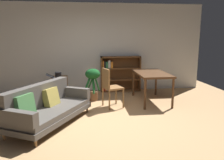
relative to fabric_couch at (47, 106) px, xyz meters
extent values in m
plane|color=tan|center=(1.08, 0.05, -0.36)|extent=(8.16, 8.16, 0.00)
cube|color=silver|center=(1.08, 2.75, 0.99)|extent=(6.80, 0.10, 2.70)
cylinder|color=olive|center=(0.79, 0.58, -0.29)|extent=(0.04, 0.04, 0.13)
cylinder|color=olive|center=(-0.03, -0.96, -0.29)|extent=(0.04, 0.04, 0.13)
cylinder|color=olive|center=(0.21, 0.89, -0.29)|extent=(0.04, 0.04, 0.13)
cylinder|color=olive|center=(-0.61, -0.65, -0.29)|extent=(0.04, 0.04, 0.13)
cube|color=#56514C|center=(0.09, -0.04, -0.18)|extent=(1.57, 2.04, 0.10)
cube|color=#56514C|center=(0.09, -0.04, -0.08)|extent=(1.51, 1.96, 0.10)
cube|color=#56514C|center=(-0.17, 0.10, 0.20)|extent=(1.02, 1.70, 0.45)
cube|color=#56514C|center=(0.50, 0.74, 0.08)|extent=(0.72, 0.47, 0.23)
cube|color=#56514C|center=(-0.33, -0.82, 0.08)|extent=(0.72, 0.47, 0.23)
cube|color=#4C894C|center=(-0.29, -0.43, 0.15)|extent=(0.33, 0.43, 0.41)
cube|color=tan|center=(0.06, 0.20, 0.13)|extent=(0.36, 0.42, 0.38)
cube|color=brown|center=(0.04, 2.21, -0.06)|extent=(0.41, 0.04, 0.59)
cube|color=brown|center=(0.04, 1.17, -0.06)|extent=(0.41, 0.04, 0.59)
cube|color=brown|center=(0.04, 1.69, -0.07)|extent=(0.41, 1.04, 0.04)
cube|color=brown|center=(0.04, 1.69, 0.22)|extent=(0.41, 1.08, 0.04)
cube|color=brown|center=(0.04, 1.69, -0.34)|extent=(0.41, 1.04, 0.04)
cube|color=#333338|center=(0.02, 1.85, 0.25)|extent=(0.25, 0.30, 0.02)
cube|color=black|center=(-0.19, 1.83, 0.30)|extent=(0.22, 0.29, 0.10)
cylinder|color=black|center=(0.08, 1.43, 0.35)|extent=(0.16, 0.16, 0.22)
cylinder|color=slate|center=(0.08, 1.43, 0.39)|extent=(0.09, 0.09, 0.01)
cylinder|color=brown|center=(0.96, 1.58, -0.23)|extent=(0.27, 0.27, 0.25)
cylinder|color=#195623|center=(1.04, 1.60, 0.18)|extent=(0.22, 0.08, 0.60)
cylinder|color=#195623|center=(0.99, 1.69, 0.10)|extent=(0.10, 0.25, 0.44)
cylinder|color=#195623|center=(0.88, 1.62, 0.07)|extent=(0.19, 0.12, 0.38)
cylinder|color=#195623|center=(0.83, 1.48, 0.17)|extent=(0.30, 0.26, 0.59)
cylinder|color=#195623|center=(0.96, 1.44, 0.12)|extent=(0.06, 0.31, 0.48)
ellipsoid|color=#195623|center=(0.96, 1.58, 0.37)|extent=(0.40, 0.40, 0.28)
cylinder|color=#56351E|center=(2.14, 1.94, 0.01)|extent=(0.06, 0.06, 0.73)
cylinder|color=#56351E|center=(2.14, 0.64, 0.01)|extent=(0.06, 0.06, 0.73)
cylinder|color=#56351E|center=(2.82, 1.94, 0.01)|extent=(0.06, 0.06, 0.73)
cylinder|color=#56351E|center=(2.82, 0.64, 0.01)|extent=(0.06, 0.06, 0.73)
cube|color=#56351E|center=(2.48, 1.29, 0.39)|extent=(0.78, 1.40, 0.05)
cylinder|color=olive|center=(1.53, 1.18, -0.13)|extent=(0.04, 0.04, 0.46)
cylinder|color=olive|center=(1.65, 0.81, -0.13)|extent=(0.04, 0.04, 0.46)
cylinder|color=olive|center=(1.18, 1.06, -0.13)|extent=(0.04, 0.04, 0.46)
cylinder|color=olive|center=(1.31, 0.69, -0.13)|extent=(0.04, 0.04, 0.46)
cube|color=olive|center=(1.42, 0.93, 0.12)|extent=(0.52, 0.53, 0.04)
cube|color=olive|center=(1.24, 0.87, 0.37)|extent=(0.16, 0.38, 0.45)
cube|color=brown|center=(1.26, 2.55, 0.19)|extent=(0.04, 0.29, 1.10)
cube|color=brown|center=(2.46, 2.55, 0.19)|extent=(0.04, 0.29, 1.10)
cube|color=brown|center=(1.86, 2.55, 0.73)|extent=(1.24, 0.29, 0.04)
cube|color=brown|center=(1.86, 2.55, -0.34)|extent=(1.24, 0.29, 0.04)
cube|color=brown|center=(1.86, 2.67, 0.19)|extent=(1.20, 0.04, 1.10)
cube|color=brown|center=(1.86, 2.55, 0.02)|extent=(1.20, 0.27, 0.04)
cube|color=brown|center=(1.86, 2.55, 0.37)|extent=(1.20, 0.27, 0.04)
cube|color=red|center=(1.33, 2.54, -0.22)|extent=(0.06, 0.24, 0.19)
cube|color=orange|center=(1.38, 2.53, -0.21)|extent=(0.04, 0.21, 0.22)
cube|color=#993884|center=(1.42, 2.52, -0.21)|extent=(0.04, 0.19, 0.22)
cube|color=#2D5199|center=(1.33, 2.53, 0.15)|extent=(0.06, 0.21, 0.23)
cube|color=red|center=(1.38, 2.54, 0.12)|extent=(0.03, 0.23, 0.17)
cube|color=silver|center=(1.44, 2.54, 0.13)|extent=(0.06, 0.23, 0.18)
cube|color=orange|center=(1.31, 2.52, 0.50)|extent=(0.03, 0.18, 0.22)
cube|color=black|center=(1.36, 2.54, 0.49)|extent=(0.05, 0.24, 0.21)
cube|color=#337F47|center=(1.42, 2.54, 0.48)|extent=(0.06, 0.24, 0.19)
cube|color=silver|center=(1.50, 2.52, 0.51)|extent=(0.07, 0.18, 0.24)
cube|color=orange|center=(1.57, 2.52, 0.48)|extent=(0.07, 0.18, 0.19)
camera|label=1|loc=(0.76, -4.35, 1.33)|focal=36.16mm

